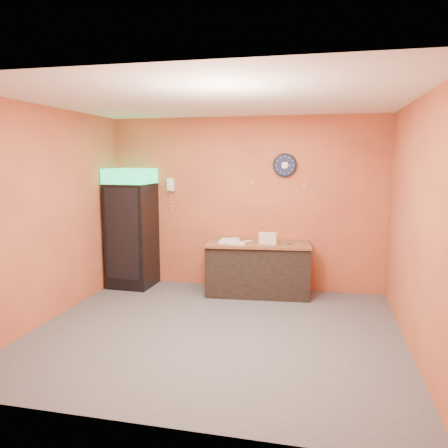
# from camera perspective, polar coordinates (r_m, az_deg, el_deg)

# --- Properties ---
(floor) EXTENTS (4.50, 4.50, 0.00)m
(floor) POSITION_cam_1_polar(r_m,az_deg,el_deg) (5.59, -1.03, -13.85)
(floor) COLOR #47474C
(floor) RESTS_ON ground
(back_wall) EXTENTS (4.50, 0.02, 2.80)m
(back_wall) POSITION_cam_1_polar(r_m,az_deg,el_deg) (7.17, 2.75, 2.68)
(back_wall) COLOR #C66638
(back_wall) RESTS_ON floor
(left_wall) EXTENTS (0.02, 4.00, 2.80)m
(left_wall) POSITION_cam_1_polar(r_m,az_deg,el_deg) (6.15, -21.88, 1.12)
(left_wall) COLOR #C66638
(left_wall) RESTS_ON floor
(right_wall) EXTENTS (0.02, 4.00, 2.80)m
(right_wall) POSITION_cam_1_polar(r_m,az_deg,el_deg) (5.17, 23.91, -0.29)
(right_wall) COLOR #C66638
(right_wall) RESTS_ON floor
(ceiling) EXTENTS (4.50, 4.00, 0.02)m
(ceiling) POSITION_cam_1_polar(r_m,az_deg,el_deg) (5.21, -1.12, 15.94)
(ceiling) COLOR white
(ceiling) RESTS_ON back_wall
(beverage_cooler) EXTENTS (0.71, 0.72, 1.97)m
(beverage_cooler) POSITION_cam_1_polar(r_m,az_deg,el_deg) (7.40, -12.07, -0.73)
(beverage_cooler) COLOR black
(beverage_cooler) RESTS_ON floor
(prep_counter) EXTENTS (1.65, 0.84, 0.80)m
(prep_counter) POSITION_cam_1_polar(r_m,az_deg,el_deg) (6.95, 4.48, -5.91)
(prep_counter) COLOR black
(prep_counter) RESTS_ON floor
(wall_clock) EXTENTS (0.38, 0.06, 0.38)m
(wall_clock) POSITION_cam_1_polar(r_m,az_deg,el_deg) (7.02, 7.95, 7.62)
(wall_clock) COLOR black
(wall_clock) RESTS_ON back_wall
(wall_phone) EXTENTS (0.12, 0.10, 0.21)m
(wall_phone) POSITION_cam_1_polar(r_m,az_deg,el_deg) (7.41, -7.00, 5.12)
(wall_phone) COLOR white
(wall_phone) RESTS_ON back_wall
(butcher_paper) EXTENTS (1.67, 0.95, 0.04)m
(butcher_paper) POSITION_cam_1_polar(r_m,az_deg,el_deg) (6.86, 4.52, -2.53)
(butcher_paper) COLOR brown
(butcher_paper) RESTS_ON prep_counter
(sub_roll_stack) EXTENTS (0.29, 0.15, 0.18)m
(sub_roll_stack) POSITION_cam_1_polar(r_m,az_deg,el_deg) (6.68, 5.80, -1.89)
(sub_roll_stack) COLOR beige
(sub_roll_stack) RESTS_ON butcher_paper
(wrapped_sandwich_left) EXTENTS (0.28, 0.14, 0.04)m
(wrapped_sandwich_left) POSITION_cam_1_polar(r_m,az_deg,el_deg) (6.72, 0.40, -2.39)
(wrapped_sandwich_left) COLOR silver
(wrapped_sandwich_left) RESTS_ON butcher_paper
(wrapped_sandwich_mid) EXTENTS (0.29, 0.13, 0.04)m
(wrapped_sandwich_mid) POSITION_cam_1_polar(r_m,az_deg,el_deg) (6.66, 1.58, -2.49)
(wrapped_sandwich_mid) COLOR silver
(wrapped_sandwich_mid) RESTS_ON butcher_paper
(wrapped_sandwich_right) EXTENTS (0.31, 0.20, 0.04)m
(wrapped_sandwich_right) POSITION_cam_1_polar(r_m,az_deg,el_deg) (6.92, 0.78, -2.06)
(wrapped_sandwich_right) COLOR silver
(wrapped_sandwich_right) RESTS_ON butcher_paper
(kitchen_tool) EXTENTS (0.05, 0.05, 0.05)m
(kitchen_tool) POSITION_cam_1_polar(r_m,az_deg,el_deg) (6.86, 3.83, -2.13)
(kitchen_tool) COLOR silver
(kitchen_tool) RESTS_ON butcher_paper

